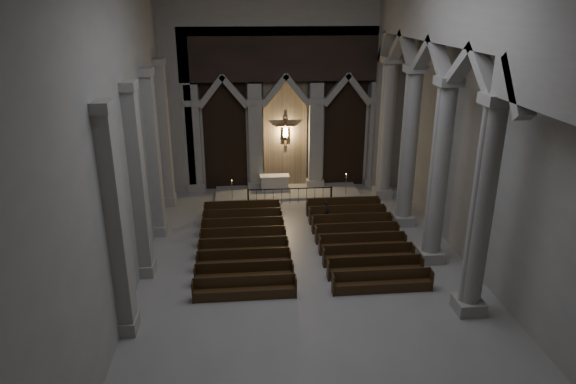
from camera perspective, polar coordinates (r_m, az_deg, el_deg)
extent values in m
plane|color=#999791|center=(21.20, 2.60, -10.14)|extent=(24.00, 24.00, 0.00)
cube|color=#9E9C94|center=(30.56, -0.35, 11.43)|extent=(14.00, 0.10, 12.00)
cube|color=#9E9C94|center=(8.16, 15.36, -16.15)|extent=(14.00, 0.10, 12.00)
cube|color=#9E9C94|center=(19.18, -18.37, 4.98)|extent=(0.10, 24.00, 12.00)
cube|color=#9E9C94|center=(21.03, 22.23, 5.79)|extent=(0.10, 24.00, 12.00)
cube|color=#A19D96|center=(30.64, -10.41, 5.77)|extent=(0.80, 0.50, 6.40)
cube|color=#A19D96|center=(31.50, -10.08, 0.57)|extent=(1.05, 0.70, 0.50)
cube|color=#A19D96|center=(30.18, -10.67, 9.72)|extent=(1.00, 0.65, 0.35)
cube|color=#A19D96|center=(30.53, -3.64, 6.01)|extent=(0.80, 0.50, 6.40)
cube|color=#A19D96|center=(31.39, -3.52, 0.79)|extent=(1.05, 0.70, 0.50)
cube|color=#A19D96|center=(30.07, -3.73, 9.98)|extent=(1.00, 0.65, 0.35)
cube|color=#A19D96|center=(30.84, 3.10, 6.17)|extent=(0.80, 0.50, 6.40)
cube|color=#A19D96|center=(31.69, 3.00, 1.00)|extent=(1.05, 0.70, 0.50)
cube|color=#A19D96|center=(30.39, 3.18, 10.10)|extent=(1.00, 0.65, 0.35)
cube|color=#A19D96|center=(31.56, 9.62, 6.25)|extent=(0.80, 0.50, 6.40)
cube|color=#A19D96|center=(32.40, 9.31, 1.18)|extent=(1.05, 0.70, 0.50)
cube|color=#A19D96|center=(31.12, 9.85, 10.08)|extent=(1.00, 0.65, 0.35)
cube|color=black|center=(30.80, -7.04, 6.60)|extent=(2.60, 0.15, 7.00)
cube|color=#937D5F|center=(30.90, -0.31, 6.80)|extent=(2.60, 0.15, 7.00)
cube|color=black|center=(31.42, 6.29, 6.91)|extent=(2.60, 0.15, 7.00)
cube|color=black|center=(29.81, -0.27, 15.08)|extent=(12.00, 0.50, 3.00)
cube|color=#A19D96|center=(30.43, -12.08, 8.07)|extent=(1.60, 0.50, 9.00)
cube|color=#A19D96|center=(31.49, 11.18, 8.54)|extent=(1.60, 0.50, 9.00)
cube|color=#A19D96|center=(29.69, -0.28, 19.89)|extent=(14.00, 0.50, 3.00)
plane|color=#FFCD72|center=(30.87, -0.31, 6.79)|extent=(1.50, 0.00, 1.50)
cube|color=#52391C|center=(30.78, -0.29, 6.75)|extent=(0.13, 0.08, 1.80)
cube|color=#52391C|center=(30.70, -0.29, 7.38)|extent=(1.10, 0.08, 0.13)
cube|color=tan|center=(30.74, -0.28, 6.63)|extent=(0.26, 0.10, 0.60)
sphere|color=tan|center=(30.65, -0.28, 7.36)|extent=(0.17, 0.17, 0.17)
cylinder|color=tan|center=(30.63, -0.77, 7.29)|extent=(0.45, 0.08, 0.08)
cylinder|color=tan|center=(30.68, 0.20, 7.31)|extent=(0.45, 0.08, 0.08)
cube|color=#A19D96|center=(30.61, 10.41, -0.04)|extent=(1.00, 1.00, 0.50)
cylinder|color=#A19D96|center=(29.53, 10.87, 6.79)|extent=(0.70, 0.70, 7.50)
cube|color=#A19D96|center=(28.90, 11.38, 14.23)|extent=(0.95, 0.95, 0.35)
cube|color=#A19D96|center=(27.06, 12.62, -2.98)|extent=(1.00, 1.00, 0.50)
cylinder|color=#A19D96|center=(25.84, 13.26, 4.67)|extent=(0.70, 0.70, 7.50)
cube|color=#A19D96|center=(25.11, 13.98, 13.16)|extent=(0.95, 0.95, 0.35)
cube|color=#A19D96|center=(23.66, 15.51, -6.79)|extent=(1.00, 1.00, 0.50)
cylinder|color=#A19D96|center=(22.25, 16.41, 1.85)|extent=(0.70, 0.70, 7.50)
cube|color=#A19D96|center=(21.40, 17.44, 11.67)|extent=(0.95, 0.95, 0.35)
cube|color=#A19D96|center=(20.48, 19.40, -11.79)|extent=(1.00, 1.00, 0.50)
cylinder|color=#A19D96|center=(18.83, 20.72, -2.04)|extent=(0.70, 0.70, 7.50)
cube|color=#A19D96|center=(17.81, 22.27, 9.50)|extent=(0.95, 0.95, 0.35)
cube|color=#A19D96|center=(19.82, 20.01, 18.79)|extent=(0.55, 24.00, 2.80)
cube|color=#A19D96|center=(31.19, 9.99, 8.69)|extent=(0.55, 1.20, 9.20)
cube|color=#A19D96|center=(29.79, -12.94, -0.81)|extent=(0.60, 1.00, 0.50)
cube|color=#A19D96|center=(28.68, -13.52, 6.19)|extent=(0.50, 0.80, 7.50)
cube|color=#A19D96|center=(28.02, -14.18, 13.84)|extent=(0.60, 1.00, 0.35)
cube|color=#A19D96|center=(26.13, -13.97, -3.97)|extent=(0.60, 1.00, 0.50)
cube|color=#A19D96|center=(24.86, -14.69, 3.93)|extent=(0.50, 0.80, 7.50)
cube|color=#A19D96|center=(24.10, -15.52, 12.74)|extent=(0.60, 1.00, 0.35)
cube|color=#A19D96|center=(22.59, -15.34, -8.14)|extent=(0.60, 1.00, 0.50)
cube|color=#A19D96|center=(21.10, -16.28, 0.86)|extent=(0.50, 0.80, 7.50)
cube|color=#A19D96|center=(20.20, -17.37, 11.21)|extent=(0.60, 1.00, 0.35)
cube|color=#A19D96|center=(19.22, -17.26, -13.80)|extent=(0.60, 1.00, 0.50)
cube|color=#A19D96|center=(17.46, -18.53, -3.51)|extent=(0.50, 0.80, 7.50)
cube|color=#A19D96|center=(16.36, -20.04, 8.93)|extent=(0.60, 1.00, 0.35)
cube|color=#A19D96|center=(30.71, -0.09, 0.03)|extent=(8.50, 2.60, 0.15)
cube|color=beige|center=(30.74, -1.50, 1.03)|extent=(1.62, 0.63, 0.85)
cube|color=white|center=(30.59, -1.51, 1.82)|extent=(1.75, 0.70, 0.04)
cube|color=black|center=(28.82, 0.22, 0.38)|extent=(4.72, 0.05, 0.05)
cube|color=black|center=(28.85, -4.45, -0.57)|extent=(0.09, 0.09, 0.94)
cube|color=black|center=(29.28, 4.82, -0.26)|extent=(0.09, 0.09, 0.94)
cylinder|color=black|center=(28.87, -3.51, -0.59)|extent=(0.02, 0.02, 0.87)
cylinder|color=black|center=(28.88, -2.57, -0.56)|extent=(0.02, 0.02, 0.87)
cylinder|color=black|center=(28.91, -1.64, -0.53)|extent=(0.02, 0.02, 0.87)
cylinder|color=black|center=(28.94, -0.71, -0.50)|extent=(0.02, 0.02, 0.87)
cylinder|color=black|center=(28.98, 0.22, -0.46)|extent=(0.02, 0.02, 0.87)
cylinder|color=black|center=(29.03, 1.15, -0.43)|extent=(0.02, 0.02, 0.87)
cylinder|color=black|center=(29.08, 2.07, -0.40)|extent=(0.02, 0.02, 0.87)
cylinder|color=black|center=(29.14, 2.99, -0.37)|extent=(0.02, 0.02, 0.87)
cylinder|color=black|center=(29.21, 3.91, -0.34)|extent=(0.02, 0.02, 0.87)
cylinder|color=olive|center=(29.65, -6.20, -0.97)|extent=(0.22, 0.22, 0.04)
cylinder|color=olive|center=(29.46, -6.23, -0.04)|extent=(0.03, 0.03, 1.03)
cylinder|color=olive|center=(29.29, -6.27, 0.91)|extent=(0.11, 0.11, 0.02)
cylinder|color=#EFE4C9|center=(29.26, -6.28, 1.08)|extent=(0.04, 0.04, 0.18)
sphere|color=#FFBF59|center=(29.22, -6.29, 1.28)|extent=(0.04, 0.04, 0.04)
cylinder|color=olive|center=(30.39, 6.41, -0.43)|extent=(0.24, 0.24, 0.05)
cylinder|color=olive|center=(30.20, 6.45, 0.57)|extent=(0.04, 0.04, 1.13)
cylinder|color=olive|center=(30.01, 6.49, 1.59)|extent=(0.12, 0.12, 0.02)
cylinder|color=#EFE4C9|center=(29.98, 6.50, 1.77)|extent=(0.05, 0.05, 0.20)
sphere|color=#FFBF59|center=(29.94, 6.51, 1.99)|extent=(0.04, 0.04, 0.04)
cube|color=black|center=(27.30, -5.07, -2.42)|extent=(3.94, 0.38, 0.42)
cube|color=black|center=(27.30, -5.10, -1.42)|extent=(3.94, 0.07, 0.47)
cube|color=black|center=(27.30, -9.22, -2.14)|extent=(0.06, 0.42, 0.84)
cube|color=black|center=(27.29, -0.94, -1.87)|extent=(0.06, 0.42, 0.84)
cube|color=black|center=(27.82, 6.12, -2.01)|extent=(3.94, 0.38, 0.42)
cube|color=black|center=(27.82, 6.09, -1.03)|extent=(3.94, 0.07, 0.47)
cube|color=black|center=(27.43, 2.10, -1.76)|extent=(0.06, 0.42, 0.84)
cube|color=black|center=(28.19, 10.07, -1.45)|extent=(0.06, 0.42, 0.84)
cube|color=black|center=(26.26, -5.04, -3.38)|extent=(3.94, 0.38, 0.42)
cube|color=black|center=(26.24, -5.08, -2.34)|extent=(3.94, 0.07, 0.47)
cube|color=black|center=(26.25, -9.36, -3.09)|extent=(0.06, 0.42, 0.84)
cube|color=black|center=(26.24, -0.75, -2.81)|extent=(0.06, 0.42, 0.84)
cube|color=black|center=(26.80, 6.59, -2.94)|extent=(3.94, 0.38, 0.42)
cube|color=black|center=(26.79, 6.55, -1.91)|extent=(3.94, 0.07, 0.47)
cube|color=black|center=(26.39, 2.42, -2.69)|extent=(0.06, 0.42, 0.84)
cube|color=black|center=(27.18, 10.68, -2.34)|extent=(0.06, 0.42, 0.84)
cube|color=black|center=(25.22, -5.01, -4.42)|extent=(3.94, 0.38, 0.42)
cube|color=black|center=(25.20, -5.05, -3.33)|extent=(3.94, 0.07, 0.47)
cube|color=black|center=(25.21, -9.52, -4.12)|extent=(0.06, 0.42, 0.84)
cube|color=black|center=(25.20, -0.54, -3.83)|extent=(0.06, 0.42, 0.84)
cube|color=black|center=(25.78, 7.10, -3.93)|extent=(3.94, 0.38, 0.42)
cube|color=black|center=(25.76, 7.06, -2.86)|extent=(3.94, 0.07, 0.47)
cube|color=black|center=(25.36, 2.76, -3.69)|extent=(0.06, 0.42, 0.84)
cube|color=black|center=(26.18, 11.35, -3.30)|extent=(0.06, 0.42, 0.84)
cube|color=black|center=(24.19, -4.98, -5.55)|extent=(3.94, 0.38, 0.42)
cube|color=black|center=(24.16, -5.02, -4.41)|extent=(3.94, 0.07, 0.47)
cube|color=black|center=(24.18, -9.68, -5.23)|extent=(0.06, 0.42, 0.84)
cube|color=black|center=(24.17, -0.30, -4.93)|extent=(0.06, 0.42, 0.84)
cube|color=black|center=(24.77, 7.65, -5.01)|extent=(3.94, 0.38, 0.42)
cube|color=black|center=(24.75, 7.61, -3.90)|extent=(3.94, 0.07, 0.47)
cube|color=black|center=(24.33, 3.13, -4.78)|extent=(0.06, 0.42, 0.84)
cube|color=black|center=(25.19, 12.06, -4.33)|extent=(0.06, 0.42, 0.84)
cube|color=black|center=(23.17, -4.94, -6.78)|extent=(3.94, 0.38, 0.42)
cube|color=black|center=(23.13, -4.98, -5.59)|extent=(3.94, 0.07, 0.47)
cube|color=black|center=(23.16, -9.87, -6.45)|extent=(0.06, 0.42, 0.84)
cube|color=black|center=(23.15, -0.05, -6.13)|extent=(0.06, 0.42, 0.84)
cube|color=black|center=(23.78, 8.25, -6.17)|extent=(3.94, 0.38, 0.42)
cube|color=black|center=(23.74, 8.21, -5.02)|extent=(3.94, 0.07, 0.47)
cube|color=black|center=(23.32, 3.54, -5.96)|extent=(0.06, 0.42, 0.84)
cube|color=black|center=(24.21, 12.84, -5.44)|extent=(0.06, 0.42, 0.84)
cube|color=black|center=(22.16, -4.90, -8.11)|extent=(3.94, 0.38, 0.42)
cube|color=black|center=(22.11, -4.94, -6.88)|extent=(3.94, 0.07, 0.47)
cube|color=black|center=(22.15, -10.07, -7.77)|extent=(0.06, 0.42, 0.84)
cube|color=black|center=(22.15, 0.22, -7.44)|extent=(0.06, 0.42, 0.84)
cube|color=black|center=(22.80, 8.91, -7.44)|extent=(3.94, 0.38, 0.42)
cube|color=black|center=(22.75, 8.86, -6.24)|extent=(3.94, 0.07, 0.47)
cube|color=black|center=(22.32, 3.99, -7.25)|extent=(0.06, 0.42, 0.84)
cube|color=black|center=(23.25, 13.68, -6.64)|extent=(0.06, 0.42, 0.84)
cube|color=black|center=(21.17, -4.86, -9.58)|extent=(3.94, 0.38, 0.42)
cube|color=black|center=(21.11, -4.90, -8.29)|extent=(3.94, 0.07, 0.47)
cube|color=black|center=(21.16, -10.29, -9.22)|extent=(0.06, 0.42, 0.84)
cube|color=black|center=(21.15, 0.53, -8.87)|extent=(0.06, 0.42, 0.84)
cube|color=black|center=(21.83, 9.63, -8.82)|extent=(3.94, 0.38, 0.42)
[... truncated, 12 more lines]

